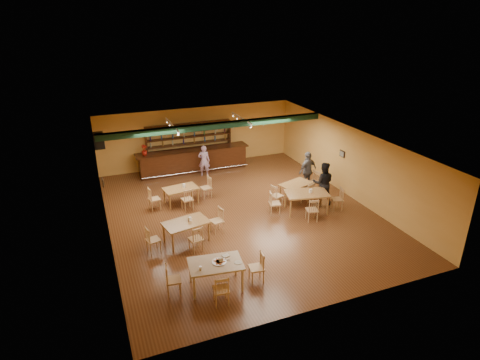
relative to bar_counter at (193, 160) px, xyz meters
name	(u,v)px	position (x,y,z in m)	size (l,w,h in m)	color
floor	(240,213)	(0.49, -5.15, -0.56)	(12.00, 12.00, 0.00)	#532F17
ceiling_beam	(216,126)	(0.49, -2.35, 2.31)	(10.00, 0.30, 0.25)	black
track_rail_left	(172,125)	(-1.31, -1.75, 2.38)	(0.05, 2.50, 0.05)	white
track_rail_right	(241,118)	(1.89, -1.75, 2.38)	(0.05, 2.50, 0.05)	white
ac_unit	(99,140)	(-4.31, -0.95, 1.79)	(0.34, 0.70, 0.48)	white
picture_left	(103,182)	(-4.48, -4.15, 1.14)	(0.04, 0.34, 0.28)	black
picture_right	(342,154)	(5.46, -4.65, 1.14)	(0.04, 0.34, 0.28)	black
bar_counter	(193,160)	(0.00, 0.00, 0.00)	(5.61, 0.85, 1.13)	#35190A
back_bar_hutch	(190,146)	(0.00, 0.63, 0.57)	(4.34, 0.40, 2.28)	#35190A
poinsettia	(144,150)	(-2.36, 0.00, 0.82)	(0.28, 0.28, 0.50)	#B21E10
dining_table_a	(181,196)	(-1.48, -3.43, -0.22)	(1.38, 0.83, 0.69)	#975F35
dining_table_b	(296,191)	(3.19, -4.74, -0.22)	(1.37, 0.82, 0.69)	#975F35
dining_table_c	(186,232)	(-2.04, -6.49, -0.18)	(1.52, 0.91, 0.76)	#975F35
dining_table_d	(306,202)	(2.97, -6.01, -0.15)	(1.66, 1.00, 0.83)	#975F35
near_table	(216,275)	(-1.88, -9.25, -0.16)	(1.53, 0.98, 0.82)	tan
pizza_tray	(219,262)	(-1.78, -9.25, 0.26)	(0.40, 0.40, 0.01)	silver
parmesan_shaker	(200,268)	(-2.38, -9.42, 0.31)	(0.07, 0.07, 0.11)	#EAE5C6
napkin_stack	(226,256)	(-1.50, -9.03, 0.27)	(0.20, 0.15, 0.03)	white
pizza_server	(224,259)	(-1.61, -9.20, 0.27)	(0.32, 0.09, 0.00)	silver
side_plate	(238,262)	(-1.28, -9.47, 0.26)	(0.22, 0.22, 0.01)	white
patron_bar	(204,161)	(0.31, -0.83, 0.20)	(0.56, 0.37, 1.54)	purple
patron_right_a	(323,183)	(3.99, -5.54, 0.33)	(0.87, 0.68, 1.80)	black
patron_right_b	(308,170)	(4.17, -4.01, 0.31)	(1.02, 0.43, 1.75)	slate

